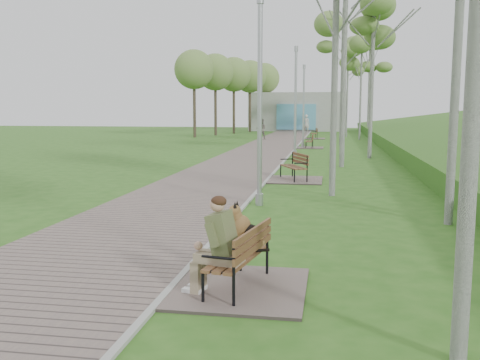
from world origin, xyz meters
name	(u,v)px	position (x,y,z in m)	size (l,w,h in m)	color
ground	(175,286)	(0.00, 0.00, 0.00)	(120.00, 120.00, 0.00)	#2B5C18
walkway	(258,153)	(-1.75, 21.50, 0.02)	(3.50, 67.00, 0.04)	#70605B
kerb	(291,153)	(0.00, 21.50, 0.03)	(0.10, 67.00, 0.05)	#999993
building_north	(298,112)	(-1.50, 50.97, 1.99)	(10.00, 5.20, 4.00)	#9E9E99
bench_main	(233,259)	(0.82, -0.05, 0.42)	(1.74, 1.93, 1.51)	#70605B
bench_second	(293,174)	(0.86, 10.96, 0.21)	(1.84, 2.04, 1.13)	#70605B
bench_third	(309,145)	(0.78, 25.75, 0.18)	(1.62, 1.80, 0.99)	#70605B
bench_far	(314,136)	(0.74, 35.59, 0.19)	(1.67, 1.85, 1.02)	#70605B
lamp_post_near	(260,109)	(0.34, 6.20, 2.38)	(0.20, 0.20, 5.10)	#A0A3A8
lamp_post_second	(295,106)	(0.30, 19.75, 2.51)	(0.21, 0.21, 5.38)	#A0A3A8
lamp_post_third	(304,109)	(0.40, 25.68, 2.31)	(0.19, 0.19, 4.95)	#A0A3A8
pedestrian_near	(306,124)	(-0.30, 45.06, 0.89)	(0.65, 0.43, 1.79)	beige
pedestrian_far	(261,129)	(-3.20, 33.86, 0.79)	(0.77, 0.60, 1.59)	gray
birch_mid_c	(374,18)	(3.91, 19.60, 6.57)	(2.78, 2.78, 8.37)	silver
birch_far_b	(343,33)	(2.68, 28.82, 7.12)	(2.73, 2.73, 9.07)	silver
birch_far_c	(362,46)	(4.20, 35.00, 6.97)	(2.44, 2.44, 8.87)	silver
birch_distant_a	(348,57)	(3.32, 39.23, 6.60)	(2.30, 2.30, 8.41)	silver
birch_distant_b	(370,58)	(5.21, 41.20, 6.68)	(2.48, 2.48, 8.50)	silver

